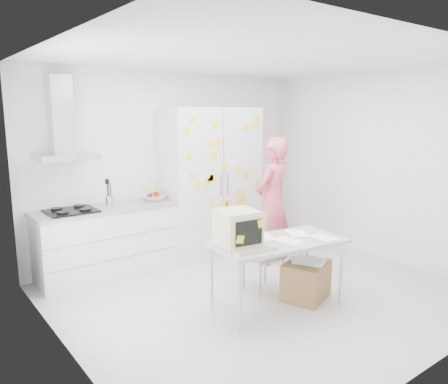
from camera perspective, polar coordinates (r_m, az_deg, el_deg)
floor at (r=5.37m, az=4.95°, el=-13.16°), size 4.50×4.00×0.02m
walls at (r=5.53m, az=0.16°, el=2.26°), size 4.52×4.01×2.70m
ceiling at (r=4.95m, az=5.47°, el=16.92°), size 4.50×4.00×0.02m
counter_run at (r=5.98m, az=-14.93°, el=-6.11°), size 1.84×0.63×1.28m
range_hood at (r=5.72m, az=-20.39°, el=8.00°), size 0.70×0.48×1.01m
tall_cabinet at (r=6.59m, az=-1.78°, el=1.39°), size 1.50×0.68×2.20m
person at (r=6.19m, az=6.34°, el=-1.18°), size 0.75×0.61×1.80m
desk at (r=4.60m, az=3.84°, el=-5.63°), size 1.52×0.92×1.14m
chair at (r=5.34m, az=4.66°, el=-7.26°), size 0.44×0.44×0.91m
cardboard_box at (r=5.24m, az=10.67°, el=-11.18°), size 0.66×0.59×0.47m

